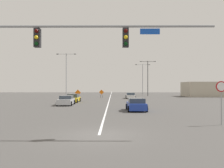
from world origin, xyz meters
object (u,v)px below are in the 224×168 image
Objects in this scene: car_white_far at (131,96)px; car_yellow_mid at (73,98)px; traffic_signal_assembly at (41,45)px; car_blue_approaching at (136,105)px; street_lamp_near_right at (148,75)px; car_silver_distant at (66,101)px; street_lamp_far_right at (66,72)px; construction_sign_median_far at (102,93)px; construction_sign_right_lane at (78,93)px; stop_sign at (221,94)px; street_lamp_mid_right at (143,77)px.

car_white_far is 0.98× the size of car_yellow_mid.
car_blue_approaching is at bearing 61.58° from traffic_signal_assembly.
street_lamp_near_right is at bearing 54.42° from car_yellow_mid.
car_yellow_mid reaches higher than car_silver_distant.
street_lamp_far_right is 5.28× the size of construction_sign_median_far.
traffic_signal_assembly is 3.24× the size of car_yellow_mid.
street_lamp_near_right is at bearing 79.23° from car_blue_approaching.
street_lamp_far_right is at bearing -152.17° from street_lamp_near_right.
construction_sign_right_lane is 0.51× the size of car_blue_approaching.
car_white_far is at bearing 17.27° from construction_sign_right_lane.
car_yellow_mid is at bearing 123.59° from stop_sign.
car_silver_distant is at bearing -119.77° from street_lamp_near_right.
car_silver_distant is at bearing -122.13° from car_white_far.
construction_sign_right_lane reaches higher than construction_sign_median_far.
traffic_signal_assembly is 37.25m from construction_sign_median_far.
car_blue_approaching is (9.68, -20.34, -0.58)m from construction_sign_right_lane.
car_yellow_mid is at bearing -108.43° from construction_sign_median_far.
stop_sign is 43.85m from street_lamp_near_right.
street_lamp_near_right reaches higher than car_white_far.
traffic_signal_assembly is 3.85× the size of car_blue_approaching.
street_lamp_mid_right is 17.53m from car_white_far.
car_blue_approaching is at bearing -64.54° from construction_sign_right_lane.
traffic_signal_assembly is 7.55× the size of construction_sign_right_lane.
construction_sign_right_lane is 11.41m from car_white_far.
street_lamp_near_right is 13.34m from car_white_far.
construction_sign_right_lane is 0.44× the size of car_white_far.
car_white_far is 15.18m from car_yellow_mid.
street_lamp_near_right is at bearing 41.67° from construction_sign_right_lane.
stop_sign is 38.08m from street_lamp_far_right.
traffic_signal_assembly is 48.79m from street_lamp_near_right.
traffic_signal_assembly is 1.66× the size of street_lamp_mid_right.
car_silver_distant is 11.66m from car_blue_approaching.
street_lamp_near_right is 35.82m from car_blue_approaching.
stop_sign is (11.61, 3.28, -2.85)m from traffic_signal_assembly.
construction_sign_right_lane is at bearing 91.99° from car_silver_distant.
street_lamp_near_right reaches higher than stop_sign.
car_yellow_mid is at bearing -86.61° from construction_sign_right_lane.
street_lamp_far_right reaches higher than street_lamp_near_right.
construction_sign_right_lane is 13.23m from car_silver_distant.
street_lamp_far_right reaches higher than car_blue_approaching.
stop_sign is 25.87m from car_yellow_mid.
construction_sign_median_far is 0.43× the size of car_silver_distant.
car_blue_approaching is (9.22, -7.14, 0.03)m from car_silver_distant.
traffic_signal_assembly is 36.92m from car_white_far.
construction_sign_right_lane is at bearing -128.54° from street_lamp_mid_right.
street_lamp_near_right is 2.08× the size of car_white_far.
stop_sign is 0.67× the size of car_yellow_mid.
car_yellow_mid is (-15.15, -27.24, -4.66)m from street_lamp_mid_right.
stop_sign is 0.71× the size of car_silver_distant.
construction_sign_right_lane is 1.05× the size of construction_sign_median_far.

